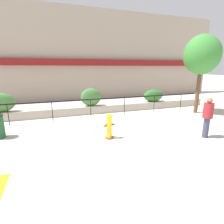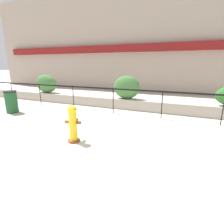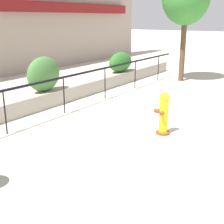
{
  "view_description": "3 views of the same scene",
  "coord_description": "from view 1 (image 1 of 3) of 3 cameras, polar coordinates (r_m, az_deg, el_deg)",
  "views": [
    {
      "loc": [
        -2.03,
        -4.95,
        2.93
      ],
      "look_at": [
        0.52,
        2.54,
        0.9
      ],
      "focal_mm": 28.0,
      "sensor_mm": 36.0,
      "label": 1
    },
    {
      "loc": [
        2.92,
        -2.27,
        2.18
      ],
      "look_at": [
        0.79,
        2.87,
        0.65
      ],
      "focal_mm": 28.0,
      "sensor_mm": 36.0,
      "label": 2
    },
    {
      "loc": [
        -6.77,
        -1.47,
        2.84
      ],
      "look_at": [
        -0.18,
        3.02,
        0.41
      ],
      "focal_mm": 50.0,
      "sensor_mm": 36.0,
      "label": 3
    }
  ],
  "objects": [
    {
      "name": "building_facade",
      "position": [
        17.09,
        -12.54,
        17.6
      ],
      "size": [
        30.0,
        1.36,
        8.0
      ],
      "color": "gray",
      "rests_on": "ground"
    },
    {
      "name": "hedge_bush_1",
      "position": [
        11.34,
        -6.88,
        4.84
      ],
      "size": [
        1.33,
        0.59,
        1.14
      ],
      "primitive_type": "ellipsoid",
      "color": "#427538",
      "rests_on": "planter_wall_low"
    },
    {
      "name": "hedge_bush_2",
      "position": [
        13.1,
        13.34,
        5.24
      ],
      "size": [
        1.53,
        0.65,
        0.87
      ],
      "primitive_type": "ellipsoid",
      "color": "#2D6B28",
      "rests_on": "planter_wall_low"
    },
    {
      "name": "pedestrian",
      "position": [
        8.31,
        28.78,
        -0.92
      ],
      "size": [
        0.49,
        0.49,
        1.73
      ],
      "color": "#383D56",
      "rests_on": "ground"
    },
    {
      "name": "planter_wall_low",
      "position": [
        11.45,
        -8.07,
        0.71
      ],
      "size": [
        18.0,
        0.7,
        0.5
      ],
      "primitive_type": "cube",
      "color": "#ADA393",
      "rests_on": "ground"
    },
    {
      "name": "street_tree",
      "position": [
        12.6,
        27.35,
        16.14
      ],
      "size": [
        2.29,
        2.06,
        4.88
      ],
      "color": "brown",
      "rests_on": "ground"
    },
    {
      "name": "ground_plane",
      "position": [
        6.1,
        3.16,
        -14.32
      ],
      "size": [
        120.0,
        120.0,
        0.0
      ],
      "primitive_type": "plane",
      "color": "beige"
    },
    {
      "name": "hedge_bush_0",
      "position": [
        11.45,
        -32.57,
        2.59
      ],
      "size": [
        1.48,
        0.59,
        1.07
      ],
      "primitive_type": "ellipsoid",
      "color": "#427538",
      "rests_on": "planter_wall_low"
    },
    {
      "name": "fence_railing_segment",
      "position": [
        10.24,
        -7.05,
        3.52
      ],
      "size": [
        15.0,
        0.05,
        1.15
      ],
      "color": "black",
      "rests_on": "ground"
    },
    {
      "name": "fire_hydrant",
      "position": [
        7.32,
        -0.92,
        -4.55
      ],
      "size": [
        0.48,
        0.46,
        1.08
      ],
      "color": "brown",
      "rests_on": "ground"
    }
  ]
}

